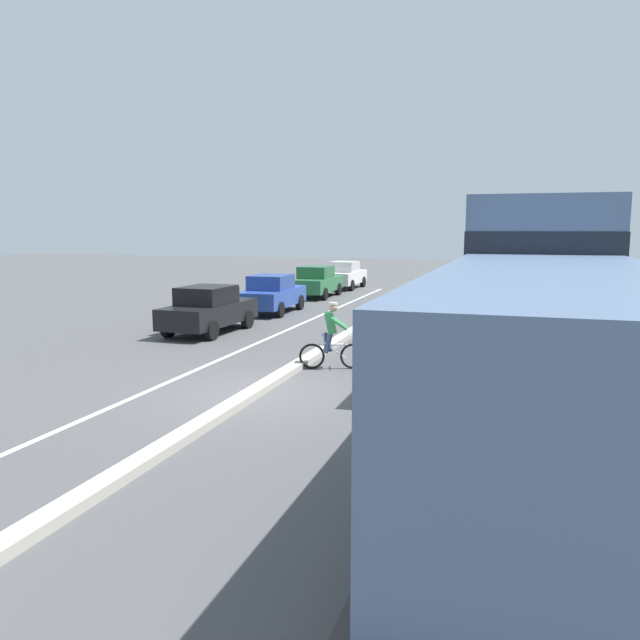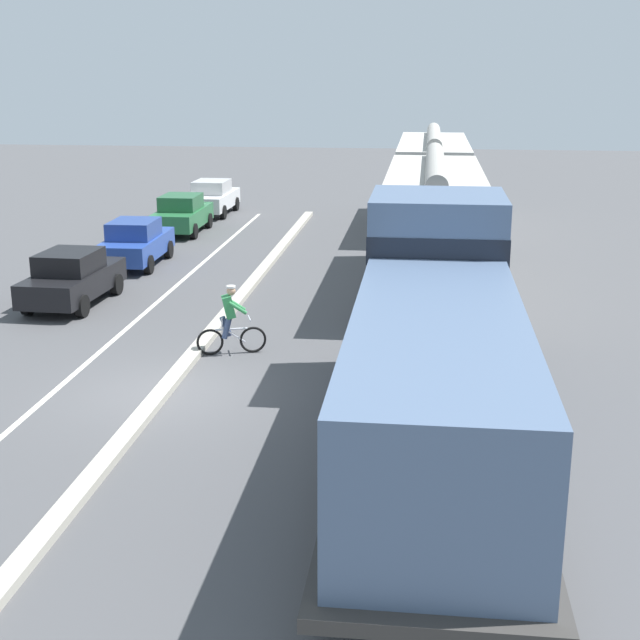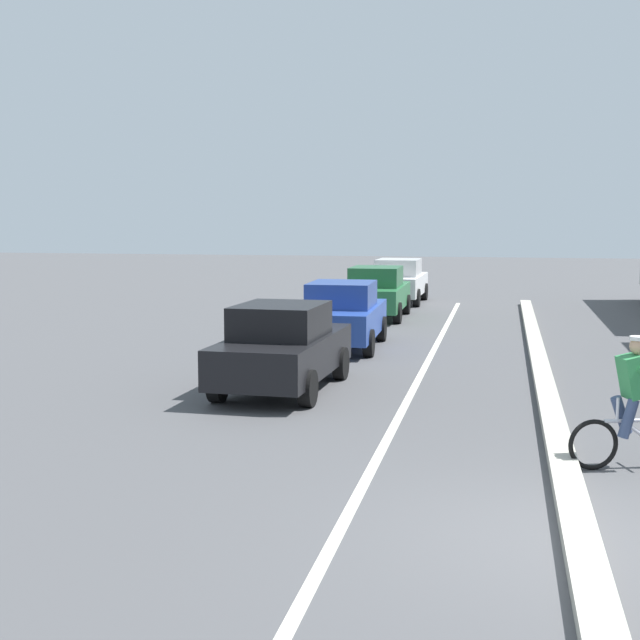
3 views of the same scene
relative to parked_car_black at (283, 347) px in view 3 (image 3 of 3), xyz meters
The scene contains 8 objects.
ground_plane 8.40m from the parked_car_black, 55.29° to the right, with size 120.00×120.00×0.00m, color #4C4C4F.
median_curb 4.90m from the parked_car_black, 10.42° to the right, with size 0.36×36.00×0.16m, color #B2AD9E.
lane_stripe 2.65m from the parked_car_black, 20.35° to the right, with size 0.14×36.00×0.01m, color silver.
parked_car_black is the anchor object (origin of this frame).
parked_car_blue 5.44m from the parked_car_black, 88.50° to the left, with size 1.91×4.24×1.62m.
parked_car_green 11.81m from the parked_car_black, 89.64° to the left, with size 1.85×4.21×1.62m.
parked_car_white 16.78m from the parked_car_black, 89.32° to the left, with size 1.89×4.23×1.62m.
cyclist 6.93m from the parked_car_black, 35.92° to the right, with size 1.65×0.66×1.71m.
Camera 3 is at (-0.80, -8.88, 3.25)m, focal length 50.00 mm.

